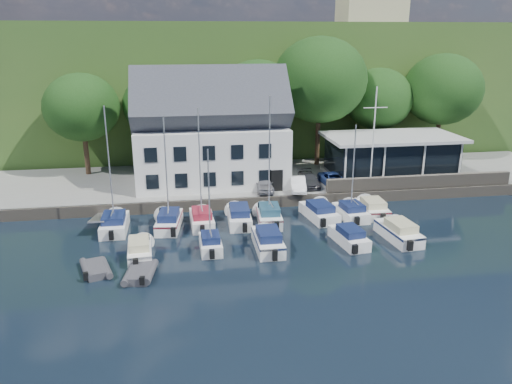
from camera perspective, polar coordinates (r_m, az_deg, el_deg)
The scene contains 35 objects.
ground at distance 35.16m, azimuth 8.66°, elevation -7.43°, with size 180.00×180.00×0.00m, color black.
quay at distance 50.85m, azimuth 2.81°, elevation 1.33°, with size 60.00×13.00×1.00m, color gray.
quay_face at distance 44.81m, azimuth 4.50°, elevation -0.98°, with size 60.00×0.30×1.00m, color #625A4E.
hillside at distance 93.04m, azimuth -2.87°, elevation 13.47°, with size 160.00×75.00×16.00m, color #2F5620.
field_patch at distance 101.87m, azimuth 1.25°, elevation 18.44°, with size 50.00×30.00×0.30m, color #5B6532.
harbor_building at distance 47.79m, azimuth -5.15°, elevation 6.21°, with size 14.40×8.20×8.70m, color silver, non-canonical shape.
club_pavilion at distance 52.18m, azimuth 15.13°, elevation 4.05°, with size 13.20×7.20×4.10m, color black, non-canonical shape.
seawall at distance 48.97m, azimuth 18.21°, elevation 1.14°, with size 18.00×0.50×1.20m, color #625A4E.
gangway at distance 42.41m, azimuth -17.13°, elevation -3.56°, with size 1.20×6.00×1.40m, color #B8B7BC, non-canonical shape.
car_silver at distance 45.71m, azimuth 0.91°, elevation 0.97°, with size 1.55×3.86×1.31m, color #A09FA4.
car_white at distance 45.89m, azimuth 4.80°, elevation 0.94°, with size 1.34×3.84×1.26m, color white.
car_dgrey at distance 47.47m, azimuth 6.01°, elevation 1.44°, with size 1.69×4.15×1.20m, color #303135.
car_blue at distance 47.83m, azimuth 8.81°, elevation 1.49°, with size 1.45×3.68×1.26m, color #314B96.
flagpole at distance 46.79m, azimuth 13.26°, elevation 5.96°, with size 2.24×0.20×9.34m, color silver, non-canonical shape.
tree_0 at distance 53.08m, azimuth -19.12°, elevation 7.28°, with size 7.46×7.46×10.19m, color black, non-canonical shape.
tree_1 at distance 53.53m, azimuth -11.00°, elevation 7.89°, with size 7.30×7.30×9.98m, color black, non-canonical shape.
tree_2 at distance 53.13m, azimuth 0.21°, elevation 8.86°, with size 8.27×8.27×11.30m, color black, non-canonical shape.
tree_3 at distance 54.30m, azimuth 7.21°, elevation 10.14°, with size 9.95×9.95×13.60m, color black, non-canonical shape.
tree_4 at distance 58.01m, azimuth 13.70°, elevation 8.59°, with size 7.51×7.51×10.26m, color black, non-canonical shape.
tree_5 at distance 60.05m, azimuth 20.35°, elevation 9.03°, with size 8.62×8.62×11.78m, color black, non-canonical shape.
boat_r1_0 at distance 39.46m, azimuth -16.33°, elevation 1.80°, with size 2.13×6.11×8.96m, color white, non-canonical shape.
boat_r1_1 at distance 38.98m, azimuth -10.21°, elevation 2.19°, with size 1.88×6.14×9.14m, color white, non-canonical shape.
boat_r1_2 at distance 39.14m, azimuth -6.40°, elevation 2.21°, with size 1.90×5.85×8.86m, color white, non-canonical shape.
boat_r1_3 at distance 40.64m, azimuth -1.95°, elevation -2.54°, with size 1.93×6.66×1.52m, color white, non-canonical shape.
boat_r1_4 at distance 39.42m, azimuth 1.53°, elevation 2.99°, with size 1.99×6.05×9.61m, color white, non-canonical shape.
boat_r1_5 at distance 41.97m, azimuth 7.25°, elevation -2.07°, with size 2.12×6.36×1.43m, color white, non-canonical shape.
boat_r1_6 at distance 41.41m, azimuth 11.07°, elevation 2.58°, with size 2.06×5.39×8.49m, color white, non-canonical shape.
boat_r1_7 at distance 43.69m, azimuth 13.12°, elevation -1.62°, with size 2.08×5.85×1.40m, color white, non-canonical shape.
boat_r2_0 at distance 35.55m, azimuth -13.16°, elevation -6.20°, with size 1.74×5.65×1.37m, color white, non-canonical shape.
boat_r2_1 at distance 34.56m, azimuth -5.39°, elevation -0.43°, with size 1.63×4.65×8.20m, color white, non-canonical shape.
boat_r2_2 at distance 35.86m, azimuth 1.37°, elevation -5.34°, with size 1.99×6.36×1.55m, color white, non-canonical shape.
boat_r2_3 at distance 37.34m, azimuth 10.59°, elevation -4.84°, with size 1.77×5.64×1.37m, color white, non-canonical shape.
boat_r2_4 at distance 38.90m, azimuth 16.00°, elevation -4.18°, with size 1.99×6.45×1.54m, color white, non-canonical shape.
dinghy_0 at distance 34.21m, azimuth -17.85°, elevation -8.23°, with size 1.78×2.97×0.69m, color #3C3C41, non-canonical shape.
dinghy_1 at distance 32.87m, azimuth -13.09°, elevation -8.87°, with size 1.86×3.10×0.72m, color #3C3C41, non-canonical shape.
Camera 1 is at (-10.14, -30.24, 14.80)m, focal length 35.00 mm.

